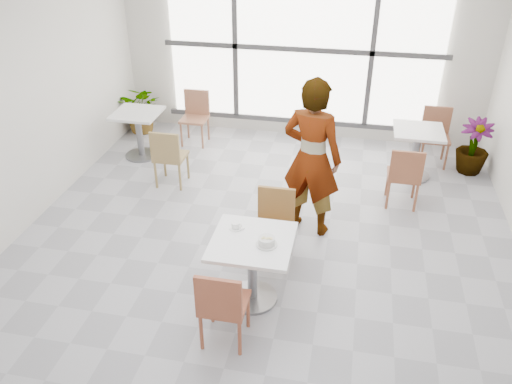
% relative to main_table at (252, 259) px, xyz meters
% --- Properties ---
extents(floor, '(7.00, 7.00, 0.00)m').
position_rel_main_table_xyz_m(floor, '(-0.06, 0.80, -0.52)').
color(floor, '#9E9EA5').
rests_on(floor, ground).
extents(wall_back, '(6.00, 0.00, 6.00)m').
position_rel_main_table_xyz_m(wall_back, '(-0.06, 4.30, 0.98)').
color(wall_back, silver).
rests_on(wall_back, ground).
extents(wall_left, '(0.00, 7.00, 7.00)m').
position_rel_main_table_xyz_m(wall_left, '(-3.06, 0.80, 0.98)').
color(wall_left, silver).
rests_on(wall_left, ground).
extents(window, '(4.60, 0.07, 2.52)m').
position_rel_main_table_xyz_m(window, '(-0.06, 4.23, 0.98)').
color(window, white).
rests_on(window, ground).
extents(main_table, '(0.80, 0.80, 0.75)m').
position_rel_main_table_xyz_m(main_table, '(0.00, 0.00, 0.00)').
color(main_table, white).
rests_on(main_table, ground).
extents(chair_near, '(0.42, 0.42, 0.87)m').
position_rel_main_table_xyz_m(chair_near, '(-0.14, -0.66, -0.02)').
color(chair_near, '#A15136').
rests_on(chair_near, ground).
extents(chair_far, '(0.42, 0.42, 0.87)m').
position_rel_main_table_xyz_m(chair_far, '(0.10, 0.74, -0.02)').
color(chair_far, olive).
rests_on(chair_far, ground).
extents(oatmeal_bowl, '(0.21, 0.21, 0.09)m').
position_rel_main_table_xyz_m(oatmeal_bowl, '(0.15, -0.05, 0.27)').
color(oatmeal_bowl, silver).
rests_on(oatmeal_bowl, main_table).
extents(coffee_cup, '(0.16, 0.13, 0.07)m').
position_rel_main_table_xyz_m(coffee_cup, '(-0.20, 0.16, 0.26)').
color(coffee_cup, white).
rests_on(coffee_cup, main_table).
extents(person, '(0.81, 0.63, 1.96)m').
position_rel_main_table_xyz_m(person, '(0.42, 1.42, 0.46)').
color(person, black).
rests_on(person, ground).
extents(bg_table_left, '(0.70, 0.70, 0.75)m').
position_rel_main_table_xyz_m(bg_table_left, '(-2.43, 2.92, -0.04)').
color(bg_table_left, silver).
rests_on(bg_table_left, ground).
extents(bg_table_right, '(0.70, 0.70, 0.75)m').
position_rel_main_table_xyz_m(bg_table_right, '(1.79, 3.09, -0.04)').
color(bg_table_right, white).
rests_on(bg_table_right, ground).
extents(bg_chair_left_near, '(0.42, 0.42, 0.87)m').
position_rel_main_table_xyz_m(bg_chair_left_near, '(-1.64, 2.10, -0.02)').
color(bg_chair_left_near, '#987C4A').
rests_on(bg_chair_left_near, ground).
extents(bg_chair_left_far, '(0.42, 0.42, 0.87)m').
position_rel_main_table_xyz_m(bg_chair_left_far, '(-1.73, 3.65, -0.02)').
color(bg_chair_left_far, '#A4694D').
rests_on(bg_chair_left_far, ground).
extents(bg_chair_right_near, '(0.42, 0.42, 0.87)m').
position_rel_main_table_xyz_m(bg_chair_right_near, '(1.58, 2.18, -0.02)').
color(bg_chair_right_near, '#965437').
rests_on(bg_chair_right_near, ground).
extents(bg_chair_right_far, '(0.42, 0.42, 0.87)m').
position_rel_main_table_xyz_m(bg_chair_right_far, '(2.11, 3.66, -0.02)').
color(bg_chair_right_far, brown).
rests_on(bg_chair_right_far, ground).
extents(plant_left, '(0.78, 0.68, 0.86)m').
position_rel_main_table_xyz_m(plant_left, '(-2.76, 3.86, -0.09)').
color(plant_left, '#467132').
rests_on(plant_left, ground).
extents(plant_right, '(0.53, 0.53, 0.84)m').
position_rel_main_table_xyz_m(plant_right, '(2.64, 3.41, -0.10)').
color(plant_right, '#518947').
rests_on(plant_right, ground).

